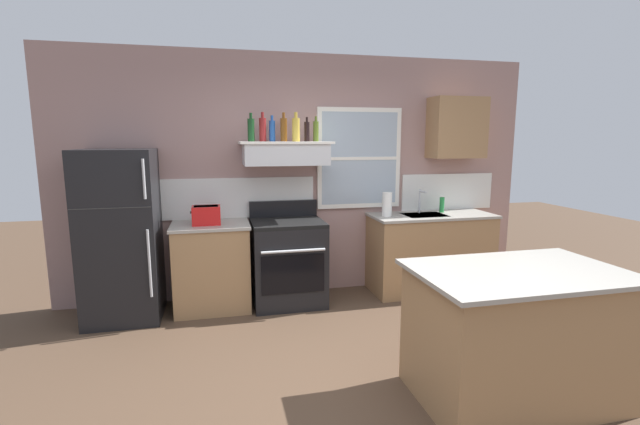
# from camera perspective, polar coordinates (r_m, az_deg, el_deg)

# --- Properties ---
(ground_plane) EXTENTS (16.00, 16.00, 0.00)m
(ground_plane) POSITION_cam_1_polar(r_m,az_deg,el_deg) (3.37, 5.98, -22.22)
(ground_plane) COLOR #4C3828
(back_wall) EXTENTS (5.40, 0.11, 2.70)m
(back_wall) POSITION_cam_1_polar(r_m,az_deg,el_deg) (5.04, -1.80, 4.74)
(back_wall) COLOR gray
(back_wall) RESTS_ON ground_plane
(refrigerator) EXTENTS (0.70, 0.72, 1.68)m
(refrigerator) POSITION_cam_1_polar(r_m,az_deg,el_deg) (4.73, -24.37, -2.75)
(refrigerator) COLOR black
(refrigerator) RESTS_ON ground_plane
(counter_left_of_stove) EXTENTS (0.79, 0.63, 0.91)m
(counter_left_of_stove) POSITION_cam_1_polar(r_m,az_deg,el_deg) (4.78, -13.81, -6.73)
(counter_left_of_stove) COLOR #9E754C
(counter_left_of_stove) RESTS_ON ground_plane
(toaster) EXTENTS (0.30, 0.20, 0.19)m
(toaster) POSITION_cam_1_polar(r_m,az_deg,el_deg) (4.62, -14.51, -0.30)
(toaster) COLOR red
(toaster) RESTS_ON counter_left_of_stove
(stove_range) EXTENTS (0.76, 0.69, 1.09)m
(stove_range) POSITION_cam_1_polar(r_m,az_deg,el_deg) (4.80, -4.17, -6.32)
(stove_range) COLOR black
(stove_range) RESTS_ON ground_plane
(range_hood_shelf) EXTENTS (0.96, 0.52, 0.24)m
(range_hood_shelf) POSITION_cam_1_polar(r_m,az_deg,el_deg) (4.72, -4.53, 7.68)
(range_hood_shelf) COLOR silver
(bottle_dark_green_wine) EXTENTS (0.07, 0.07, 0.29)m
(bottle_dark_green_wine) POSITION_cam_1_polar(r_m,az_deg,el_deg) (4.69, -8.92, 10.57)
(bottle_dark_green_wine) COLOR #143819
(bottle_dark_green_wine) RESTS_ON range_hood_shelf
(bottle_red_label_wine) EXTENTS (0.07, 0.07, 0.30)m
(bottle_red_label_wine) POSITION_cam_1_polar(r_m,az_deg,el_deg) (4.73, -7.43, 10.65)
(bottle_red_label_wine) COLOR maroon
(bottle_red_label_wine) RESTS_ON range_hood_shelf
(bottle_blue_liqueur) EXTENTS (0.07, 0.07, 0.27)m
(bottle_blue_liqueur) POSITION_cam_1_polar(r_m,az_deg,el_deg) (4.76, -6.21, 10.51)
(bottle_blue_liqueur) COLOR #1E478C
(bottle_blue_liqueur) RESTS_ON range_hood_shelf
(bottle_amber_wine) EXTENTS (0.07, 0.07, 0.30)m
(bottle_amber_wine) POSITION_cam_1_polar(r_m,az_deg,el_deg) (4.77, -4.71, 10.69)
(bottle_amber_wine) COLOR brown
(bottle_amber_wine) RESTS_ON range_hood_shelf
(bottle_champagne_gold_foil) EXTENTS (0.08, 0.08, 0.30)m
(bottle_champagne_gold_foil) POSITION_cam_1_polar(r_m,az_deg,el_deg) (4.68, -3.13, 10.71)
(bottle_champagne_gold_foil) COLOR #B29333
(bottle_champagne_gold_foil) RESTS_ON range_hood_shelf
(bottle_balsamic_dark) EXTENTS (0.06, 0.06, 0.25)m
(bottle_balsamic_dark) POSITION_cam_1_polar(r_m,az_deg,el_deg) (4.74, -1.71, 10.47)
(bottle_balsamic_dark) COLOR black
(bottle_balsamic_dark) RESTS_ON range_hood_shelf
(bottle_olive_oil_square) EXTENTS (0.06, 0.06, 0.27)m
(bottle_olive_oil_square) POSITION_cam_1_polar(r_m,az_deg,el_deg) (4.82, -0.54, 10.52)
(bottle_olive_oil_square) COLOR #4C601E
(bottle_olive_oil_square) RESTS_ON range_hood_shelf
(counter_right_with_sink) EXTENTS (1.43, 0.63, 0.91)m
(counter_right_with_sink) POSITION_cam_1_polar(r_m,az_deg,el_deg) (5.36, 14.06, -4.98)
(counter_right_with_sink) COLOR #9E754C
(counter_right_with_sink) RESTS_ON ground_plane
(sink_faucet) EXTENTS (0.03, 0.17, 0.28)m
(sink_faucet) POSITION_cam_1_polar(r_m,az_deg,el_deg) (5.28, 12.89, 1.79)
(sink_faucet) COLOR silver
(sink_faucet) RESTS_ON counter_right_with_sink
(paper_towel_roll) EXTENTS (0.11, 0.11, 0.27)m
(paper_towel_roll) POSITION_cam_1_polar(r_m,az_deg,el_deg) (5.02, 8.67, 1.07)
(paper_towel_roll) COLOR white
(paper_towel_roll) RESTS_ON counter_right_with_sink
(dish_soap_bottle) EXTENTS (0.06, 0.06, 0.18)m
(dish_soap_bottle) POSITION_cam_1_polar(r_m,az_deg,el_deg) (5.43, 15.50, 0.98)
(dish_soap_bottle) COLOR #268C3F
(dish_soap_bottle) RESTS_ON counter_right_with_sink
(kitchen_island) EXTENTS (1.40, 0.90, 0.91)m
(kitchen_island) POSITION_cam_1_polar(r_m,az_deg,el_deg) (3.38, 23.95, -14.17)
(kitchen_island) COLOR #9E754C
(kitchen_island) RESTS_ON ground_plane
(upper_cabinet_right) EXTENTS (0.64, 0.32, 0.70)m
(upper_cabinet_right) POSITION_cam_1_polar(r_m,az_deg,el_deg) (5.49, 17.30, 10.42)
(upper_cabinet_right) COLOR #9E754C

